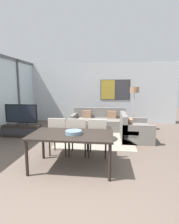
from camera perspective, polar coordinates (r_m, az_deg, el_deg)
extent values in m
plane|color=brown|center=(3.06, -7.19, -25.66)|extent=(24.00, 24.00, 0.00)
cube|color=silver|center=(8.33, 2.37, 6.28)|extent=(7.29, 0.06, 2.80)
cube|color=#2D2D33|center=(8.27, 8.33, 7.22)|extent=(1.36, 0.01, 0.93)
cube|color=#B29333|center=(8.26, 6.02, 7.26)|extent=(0.64, 0.02, 0.89)
cube|color=#38383D|center=(8.27, 10.64, 7.17)|extent=(0.64, 0.02, 0.89)
cube|color=#515156|center=(7.81, -22.09, 5.53)|extent=(0.07, 0.08, 2.80)
cube|color=gray|center=(5.78, 2.14, -8.78)|extent=(2.37, 1.99, 0.01)
cube|color=black|center=(6.44, -21.13, -5.68)|extent=(1.27, 0.39, 0.41)
cube|color=#2D2D33|center=(6.27, -21.99, -6.10)|extent=(1.16, 0.01, 0.23)
cube|color=#2D2D33|center=(6.39, -21.24, -3.67)|extent=(0.36, 0.20, 0.05)
cube|color=#2D2D33|center=(6.38, -21.27, -3.10)|extent=(0.06, 0.03, 0.08)
cube|color=black|center=(6.33, -21.41, -0.48)|extent=(1.12, 0.04, 0.63)
cube|color=black|center=(6.31, -21.51, -0.51)|extent=(1.05, 0.01, 0.57)
cube|color=slate|center=(6.99, 3.02, -3.99)|extent=(2.14, 0.95, 0.42)
cube|color=slate|center=(7.34, 3.24, -1.76)|extent=(2.14, 0.16, 0.83)
cube|color=slate|center=(7.11, -5.06, -3.06)|extent=(0.14, 0.95, 0.60)
cube|color=slate|center=(6.98, 11.26, -3.40)|extent=(0.14, 0.95, 0.60)
cube|color=#9E7556|center=(7.18, -0.92, -0.72)|extent=(0.36, 0.12, 0.30)
cube|color=#9E7556|center=(7.12, 7.27, -0.87)|extent=(0.36, 0.12, 0.30)
cube|color=slate|center=(5.95, 14.77, -6.49)|extent=(0.95, 1.36, 0.42)
cube|color=slate|center=(5.85, 11.02, -4.53)|extent=(0.16, 1.36, 0.83)
cube|color=slate|center=(5.34, 15.71, -7.23)|extent=(0.95, 0.14, 0.60)
cube|color=slate|center=(6.51, 14.07, -4.35)|extent=(0.95, 0.14, 0.60)
cube|color=#9E7556|center=(5.55, 13.15, -3.67)|extent=(0.12, 0.36, 0.30)
cylinder|color=black|center=(5.77, 2.14, -8.68)|extent=(0.45, 0.45, 0.03)
cylinder|color=black|center=(5.73, 2.15, -7.17)|extent=(0.18, 0.18, 0.35)
cylinder|color=black|center=(5.68, 2.16, -5.30)|extent=(0.99, 0.99, 0.04)
cube|color=black|center=(3.63, -5.86, -7.38)|extent=(1.69, 0.94, 0.04)
cylinder|color=black|center=(3.64, -19.82, -14.02)|extent=(0.06, 0.06, 0.71)
cylinder|color=black|center=(3.29, 6.64, -16.05)|extent=(0.06, 0.06, 0.71)
cylinder|color=black|center=(4.35, -14.91, -10.10)|extent=(0.06, 0.06, 0.71)
cylinder|color=black|center=(4.06, 6.68, -11.22)|extent=(0.06, 0.06, 0.71)
cube|color=#B2A899|center=(4.55, -9.71, -8.10)|extent=(0.46, 0.46, 0.06)
cube|color=#B2A899|center=(4.28, -10.58, -5.30)|extent=(0.42, 0.05, 0.49)
cylinder|color=black|center=(4.50, -12.87, -11.46)|extent=(0.04, 0.04, 0.40)
cylinder|color=black|center=(4.38, -7.83, -11.85)|extent=(0.04, 0.04, 0.40)
cylinder|color=black|center=(4.85, -11.27, -9.90)|extent=(0.04, 0.04, 0.40)
cylinder|color=black|center=(4.75, -6.60, -10.21)|extent=(0.04, 0.04, 0.40)
cube|color=#B2A899|center=(4.43, -3.64, -8.43)|extent=(0.46, 0.46, 0.06)
cube|color=#B2A899|center=(4.16, -4.18, -5.59)|extent=(0.42, 0.05, 0.49)
cylinder|color=black|center=(4.36, -6.74, -11.95)|extent=(0.04, 0.04, 0.40)
cylinder|color=black|center=(4.29, -1.41, -12.25)|extent=(0.04, 0.04, 0.40)
cylinder|color=black|center=(4.72, -5.59, -10.29)|extent=(0.04, 0.04, 0.40)
cylinder|color=black|center=(4.66, -0.70, -10.53)|extent=(0.04, 0.04, 0.40)
cube|color=#B2A899|center=(4.36, 2.70, -8.69)|extent=(0.46, 0.46, 0.06)
cube|color=#B2A899|center=(4.09, 2.52, -5.82)|extent=(0.42, 0.05, 0.49)
cylinder|color=black|center=(4.27, -0.26, -12.34)|extent=(0.04, 0.04, 0.40)
cylinder|color=black|center=(4.24, 5.24, -12.51)|extent=(0.04, 0.04, 0.40)
cylinder|color=black|center=(4.64, 0.36, -10.60)|extent=(0.04, 0.04, 0.40)
cylinder|color=black|center=(4.62, 5.38, -10.74)|extent=(0.04, 0.04, 0.40)
cylinder|color=slate|center=(3.59, -5.22, -6.62)|extent=(0.34, 0.34, 0.07)
torus|color=slate|center=(3.58, -5.22, -6.17)|extent=(0.34, 0.34, 0.02)
cylinder|color=#2D2D33|center=(7.09, 14.01, -5.69)|extent=(0.28, 0.28, 0.02)
cylinder|color=#B7B7BC|center=(6.96, 14.22, 0.18)|extent=(0.03, 0.03, 1.44)
cylinder|color=#9E7556|center=(6.89, 14.47, 7.03)|extent=(0.35, 0.35, 0.22)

